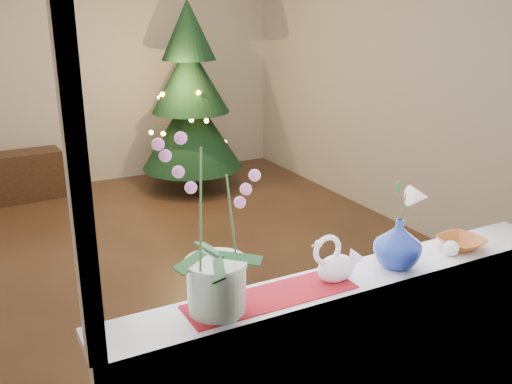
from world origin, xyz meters
TOP-DOWN VIEW (x-y plane):
  - ground at (0.00, 0.00)m, footprint 5.00×5.00m
  - wall_back at (0.00, 2.50)m, footprint 4.50×0.10m
  - wall_front at (0.00, -2.50)m, footprint 4.50×0.10m
  - wall_right at (2.25, 0.00)m, footprint 0.10×5.00m
  - windowsill at (0.00, -2.37)m, footprint 2.20×0.26m
  - window_frame at (0.00, -2.47)m, footprint 2.22×0.06m
  - runner at (-0.38, -2.37)m, footprint 0.70×0.20m
  - orchid_pot at (-0.61, -2.37)m, footprint 0.29×0.29m
  - swan at (-0.07, -2.37)m, footprint 0.26×0.19m
  - blue_vase at (0.24, -2.38)m, footprint 0.28×0.28m
  - lily at (0.24, -2.38)m, footprint 0.14×0.08m
  - paperweight at (0.53, -2.41)m, footprint 0.09×0.09m
  - amber_dish at (0.64, -2.37)m, footprint 0.19×0.19m
  - xmas_tree at (0.93, 1.77)m, footprint 1.29×1.29m
  - side_table at (-0.78, 2.21)m, footprint 0.71×0.38m

SIDE VIEW (x-z plane):
  - ground at x=0.00m, z-range 0.00..0.00m
  - side_table at x=-0.78m, z-range 0.00..0.51m
  - windowsill at x=0.00m, z-range 0.88..0.92m
  - runner at x=-0.38m, z-range 0.92..0.93m
  - amber_dish at x=0.64m, z-range 0.92..0.96m
  - paperweight at x=0.53m, z-range 0.92..0.99m
  - swan at x=-0.07m, z-range 0.92..1.12m
  - xmas_tree at x=0.93m, z-range 0.00..2.06m
  - blue_vase at x=0.24m, z-range 0.92..1.17m
  - lily at x=0.24m, z-range 1.17..1.36m
  - orchid_pot at x=-0.61m, z-range 0.92..1.61m
  - wall_back at x=0.00m, z-range 0.00..2.70m
  - wall_front at x=0.00m, z-range 0.00..2.70m
  - wall_right at x=2.25m, z-range 0.00..2.70m
  - window_frame at x=0.00m, z-range 0.90..2.50m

